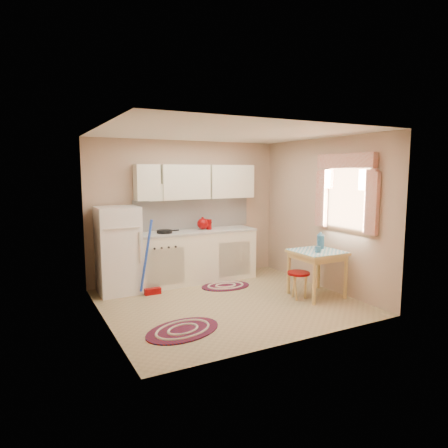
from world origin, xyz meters
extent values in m
plane|color=tan|center=(0.00, 0.00, 0.00)|extent=(3.60, 3.60, 0.00)
cube|color=silver|center=(0.00, 0.00, 2.50)|extent=(3.60, 3.20, 0.04)
cube|color=tan|center=(0.00, 1.60, 1.25)|extent=(3.60, 0.04, 2.50)
cube|color=tan|center=(0.00, -1.60, 1.25)|extent=(3.60, 0.04, 2.50)
cube|color=tan|center=(-1.80, 0.00, 1.25)|extent=(0.04, 3.20, 2.50)
cube|color=tan|center=(1.80, 0.00, 1.25)|extent=(0.04, 3.20, 2.50)
cube|color=white|center=(0.12, 1.59, 1.20)|extent=(2.25, 0.03, 0.55)
cube|color=white|center=(0.12, 1.44, 1.77)|extent=(2.25, 0.33, 0.60)
cube|color=white|center=(1.78, -0.55, 1.55)|extent=(0.04, 0.85, 0.95)
cube|color=white|center=(-1.33, 1.25, 0.70)|extent=(0.65, 0.60, 1.40)
cube|color=white|center=(0.00, 1.30, 0.44)|extent=(2.25, 0.60, 0.88)
cube|color=#B8B5AE|center=(0.00, 1.30, 0.90)|extent=(2.27, 0.62, 0.04)
cylinder|color=black|center=(-0.55, 1.25, 0.94)|extent=(0.29, 0.29, 0.05)
cylinder|color=#840405|center=(0.30, 1.30, 1.00)|extent=(0.14, 0.14, 0.16)
cube|color=#E1BF70|center=(1.37, -0.38, 0.36)|extent=(0.72, 0.72, 0.72)
cylinder|color=#840405|center=(1.04, -0.35, 0.21)|extent=(0.36, 0.36, 0.42)
cylinder|color=#285A7C|center=(1.29, -0.48, 0.77)|extent=(0.10, 0.10, 0.10)
camera|label=1|loc=(-2.76, -5.11, 1.95)|focal=32.00mm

